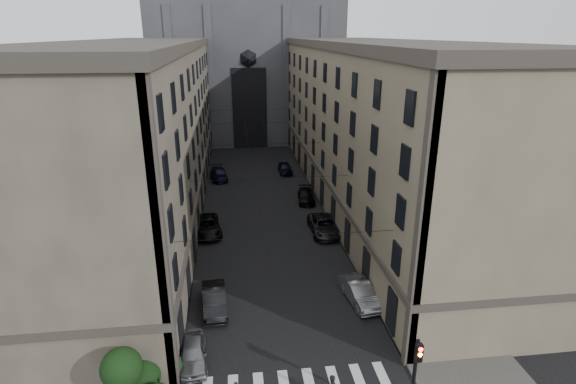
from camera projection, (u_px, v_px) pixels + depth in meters
name	position (u px, v px, depth m)	size (l,w,h in m)	color
sidewalk_left	(174.00, 205.00, 53.96)	(7.00, 80.00, 0.15)	#383533
sidewalk_right	(345.00, 198.00, 56.42)	(7.00, 80.00, 0.15)	#383533
building_left	(141.00, 130.00, 50.51)	(13.60, 60.60, 18.85)	#494138
building_right	(372.00, 124.00, 53.66)	(13.60, 60.60, 18.85)	brown
gothic_tower	(246.00, 43.00, 85.68)	(35.00, 23.00, 58.00)	#2D2D33
traffic_light_right	(415.00, 372.00, 22.90)	(0.34, 0.50, 5.20)	black
shrub_cluster	(141.00, 377.00, 24.61)	(3.90, 4.40, 3.90)	black
tram_wires	(260.00, 145.00, 52.44)	(14.00, 60.00, 0.43)	black
car_left_near	(193.00, 353.00, 28.07)	(1.70, 4.23, 1.44)	slate
car_left_midnear	(214.00, 300.00, 33.47)	(1.73, 4.95, 1.63)	black
car_left_midfar	(207.00, 226.00, 46.29)	(2.72, 5.91, 1.64)	black
car_left_far	(219.00, 174.00, 63.53)	(2.14, 5.25, 1.52)	black
car_right_near	(359.00, 292.00, 34.49)	(1.71, 4.90, 1.61)	slate
car_right_midnear	(324.00, 226.00, 46.35)	(2.73, 5.93, 1.65)	black
car_right_midfar	(306.00, 196.00, 55.16)	(1.99, 4.88, 1.42)	black
car_right_far	(285.00, 168.00, 66.26)	(1.83, 4.55, 1.55)	black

